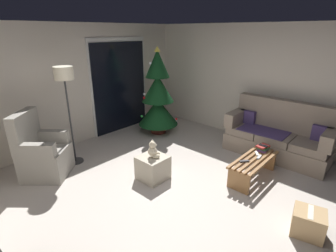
{
  "coord_description": "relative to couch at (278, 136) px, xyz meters",
  "views": [
    {
      "loc": [
        -2.55,
        -2.0,
        2.35
      ],
      "look_at": [
        0.4,
        0.7,
        0.85
      ],
      "focal_mm": 27.41,
      "sensor_mm": 36.0,
      "label": 1
    }
  ],
  "objects": [
    {
      "name": "ground_plane",
      "position": [
        -2.32,
        0.47,
        -0.4
      ],
      "size": [
        7.0,
        7.0,
        0.0
      ],
      "primitive_type": "plane",
      "color": "#BCB2A8"
    },
    {
      "name": "wall_back",
      "position": [
        -2.32,
        3.53,
        0.85
      ],
      "size": [
        5.72,
        0.12,
        2.5
      ],
      "primitive_type": "cube",
      "color": "beige",
      "rests_on": "ground"
    },
    {
      "name": "wall_right",
      "position": [
        0.54,
        0.47,
        0.85
      ],
      "size": [
        0.12,
        6.0,
        2.5
      ],
      "primitive_type": "cube",
      "color": "beige",
      "rests_on": "ground"
    },
    {
      "name": "patio_door_frame",
      "position": [
        -1.13,
        3.46,
        0.7
      ],
      "size": [
        1.6,
        0.02,
        2.2
      ],
      "primitive_type": "cube",
      "color": "silver",
      "rests_on": "ground"
    },
    {
      "name": "patio_door_glass",
      "position": [
        -1.13,
        3.44,
        0.65
      ],
      "size": [
        1.5,
        0.02,
        2.1
      ],
      "primitive_type": "cube",
      "color": "black",
      "rests_on": "ground"
    },
    {
      "name": "couch",
      "position": [
        0.0,
        0.0,
        0.0
      ],
      "size": [
        0.81,
        1.95,
        1.08
      ],
      "color": "gray",
      "rests_on": "ground"
    },
    {
      "name": "coffee_table",
      "position": [
        -1.14,
        -0.04,
        -0.15
      ],
      "size": [
        1.1,
        0.4,
        0.37
      ],
      "color": "olive",
      "rests_on": "ground"
    },
    {
      "name": "remote_silver",
      "position": [
        -1.05,
        -0.09,
        -0.02
      ],
      "size": [
        0.16,
        0.06,
        0.02
      ],
      "primitive_type": "cube",
      "rotation": [
        0.0,
        0.0,
        4.83
      ],
      "color": "#ADADB2",
      "rests_on": "coffee_table"
    },
    {
      "name": "remote_white",
      "position": [
        -0.96,
        -0.01,
        -0.02
      ],
      "size": [
        0.15,
        0.13,
        0.02
      ],
      "primitive_type": "cube",
      "rotation": [
        0.0,
        0.0,
        2.22
      ],
      "color": "silver",
      "rests_on": "coffee_table"
    },
    {
      "name": "remote_graphite",
      "position": [
        -1.35,
        0.03,
        -0.02
      ],
      "size": [
        0.15,
        0.13,
        0.02
      ],
      "primitive_type": "cube",
      "rotation": [
        0.0,
        0.0,
        0.9
      ],
      "color": "#333338",
      "rests_on": "coffee_table"
    },
    {
      "name": "book_stack",
      "position": [
        -0.75,
        -0.01,
        0.02
      ],
      "size": [
        0.24,
        0.19,
        0.09
      ],
      "color": "#6B3D7A",
      "rests_on": "coffee_table"
    },
    {
      "name": "cell_phone",
      "position": [
        -0.76,
        -0.02,
        0.07
      ],
      "size": [
        0.08,
        0.15,
        0.01
      ],
      "primitive_type": "cube",
      "rotation": [
        0.0,
        0.0,
        -0.08
      ],
      "color": "black",
      "rests_on": "book_stack"
    },
    {
      "name": "christmas_tree",
      "position": [
        -0.72,
        2.58,
        0.5
      ],
      "size": [
        0.94,
        0.94,
        2.02
      ],
      "color": "#4C1E19",
      "rests_on": "ground"
    },
    {
      "name": "armchair",
      "position": [
        -3.44,
        2.64,
        0.0
      ],
      "size": [
        0.97,
        0.97,
        1.13
      ],
      "color": "gray",
      "rests_on": "ground"
    },
    {
      "name": "floor_lamp",
      "position": [
        -2.86,
        2.69,
        1.11
      ],
      "size": [
        0.32,
        0.32,
        1.78
      ],
      "color": "#2D2D30",
      "rests_on": "ground"
    },
    {
      "name": "ottoman",
      "position": [
        -2.27,
        1.19,
        -0.2
      ],
      "size": [
        0.44,
        0.44,
        0.4
      ],
      "primitive_type": "cube",
      "color": "#B2A893",
      "rests_on": "ground"
    },
    {
      "name": "teddy_bear_cream",
      "position": [
        -2.26,
        1.18,
        0.13
      ],
      "size": [
        0.21,
        0.22,
        0.29
      ],
      "color": "beige",
      "rests_on": "ottoman"
    },
    {
      "name": "cardboard_box_taped_mid_floor",
      "position": [
        -1.87,
        -1.1,
        -0.24
      ],
      "size": [
        0.41,
        0.43,
        0.32
      ],
      "color": "tan",
      "rests_on": "ground"
    }
  ]
}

